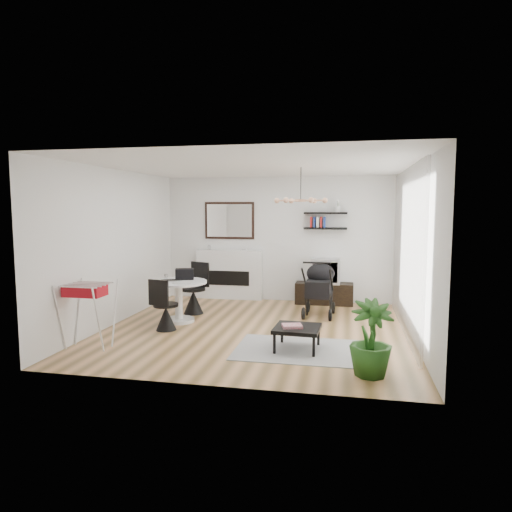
% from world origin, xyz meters
% --- Properties ---
extents(floor, '(5.00, 5.00, 0.00)m').
position_xyz_m(floor, '(0.00, 0.00, 0.00)').
color(floor, brown).
rests_on(floor, ground).
extents(ceiling, '(5.00, 5.00, 0.00)m').
position_xyz_m(ceiling, '(0.00, 0.00, 2.70)').
color(ceiling, white).
rests_on(ceiling, wall_back).
extents(wall_back, '(5.00, 0.00, 5.00)m').
position_xyz_m(wall_back, '(0.00, 2.50, 1.35)').
color(wall_back, white).
rests_on(wall_back, floor).
extents(wall_left, '(0.00, 5.00, 5.00)m').
position_xyz_m(wall_left, '(-2.50, 0.00, 1.35)').
color(wall_left, white).
rests_on(wall_left, floor).
extents(wall_right, '(0.00, 5.00, 5.00)m').
position_xyz_m(wall_right, '(2.50, 0.00, 1.35)').
color(wall_right, white).
rests_on(wall_right, floor).
extents(sheer_curtain, '(0.04, 3.60, 2.60)m').
position_xyz_m(sheer_curtain, '(2.40, 0.20, 1.35)').
color(sheer_curtain, white).
rests_on(sheer_curtain, wall_right).
extents(fireplace, '(1.50, 0.17, 2.16)m').
position_xyz_m(fireplace, '(-1.10, 2.42, 0.69)').
color(fireplace, white).
rests_on(fireplace, floor).
extents(shelf_lower, '(0.90, 0.25, 0.04)m').
position_xyz_m(shelf_lower, '(1.02, 2.37, 1.60)').
color(shelf_lower, black).
rests_on(shelf_lower, wall_back).
extents(shelf_upper, '(0.90, 0.25, 0.04)m').
position_xyz_m(shelf_upper, '(1.02, 2.37, 1.92)').
color(shelf_upper, black).
rests_on(shelf_upper, wall_back).
extents(pendant_lamp, '(0.90, 0.90, 0.10)m').
position_xyz_m(pendant_lamp, '(0.70, 0.30, 2.15)').
color(pendant_lamp, tan).
rests_on(pendant_lamp, ceiling).
extents(tv_console, '(1.20, 0.42, 0.45)m').
position_xyz_m(tv_console, '(1.02, 2.28, 0.23)').
color(tv_console, black).
rests_on(tv_console, floor).
extents(crt_tv, '(0.60, 0.52, 0.52)m').
position_xyz_m(crt_tv, '(1.04, 2.28, 0.71)').
color(crt_tv, silver).
rests_on(crt_tv, tv_console).
extents(dining_table, '(1.01, 1.01, 0.74)m').
position_xyz_m(dining_table, '(-1.45, 0.23, 0.49)').
color(dining_table, white).
rests_on(dining_table, floor).
extents(laptop, '(0.40, 0.36, 0.03)m').
position_xyz_m(laptop, '(-1.55, 0.17, 0.75)').
color(laptop, black).
rests_on(laptop, dining_table).
extents(black_bag, '(0.37, 0.29, 0.20)m').
position_xyz_m(black_bag, '(-1.41, 0.43, 0.83)').
color(black_bag, black).
rests_on(black_bag, dining_table).
extents(newspaper, '(0.35, 0.30, 0.01)m').
position_xyz_m(newspaper, '(-1.29, 0.08, 0.74)').
color(newspaper, beige).
rests_on(newspaper, dining_table).
extents(drinking_glass, '(0.06, 0.06, 0.10)m').
position_xyz_m(drinking_glass, '(-1.74, 0.36, 0.78)').
color(drinking_glass, white).
rests_on(drinking_glass, dining_table).
extents(chair_far, '(0.52, 0.53, 0.98)m').
position_xyz_m(chair_far, '(-1.40, 0.91, 0.31)').
color(chair_far, black).
rests_on(chair_far, floor).
extents(chair_near, '(0.44, 0.45, 0.87)m').
position_xyz_m(chair_near, '(-1.46, -0.36, 0.28)').
color(chair_near, black).
rests_on(chair_near, floor).
extents(drying_rack, '(0.64, 0.59, 0.95)m').
position_xyz_m(drying_rack, '(-2.18, -1.48, 0.50)').
color(drying_rack, white).
rests_on(drying_rack, floor).
extents(stroller, '(0.59, 0.92, 1.09)m').
position_xyz_m(stroller, '(0.98, 1.23, 0.47)').
color(stroller, black).
rests_on(stroller, floor).
extents(rug, '(1.77, 1.28, 0.01)m').
position_xyz_m(rug, '(0.81, -0.99, 0.01)').
color(rug, gray).
rests_on(rug, floor).
extents(coffee_table, '(0.67, 0.67, 0.33)m').
position_xyz_m(coffee_table, '(0.80, -0.98, 0.30)').
color(coffee_table, black).
rests_on(coffee_table, rug).
extents(magazines, '(0.32, 0.28, 0.04)m').
position_xyz_m(magazines, '(0.73, -1.02, 0.36)').
color(magazines, '#C23044').
rests_on(magazines, coffee_table).
extents(potted_plant, '(0.65, 0.65, 0.93)m').
position_xyz_m(potted_plant, '(1.78, -1.81, 0.46)').
color(potted_plant, '#204F16').
rests_on(potted_plant, floor).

